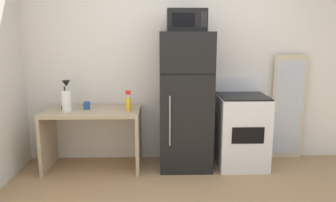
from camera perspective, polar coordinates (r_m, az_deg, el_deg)
The scene contains 10 objects.
wall_back_white at distance 4.46m, azimuth 3.70°, elevation 6.63°, with size 5.00×0.10×2.60m, color silver.
desk at distance 4.28m, azimuth -12.67°, elevation -4.41°, with size 1.17×0.63×0.75m.
desk_lamp at distance 4.34m, azimuth -16.95°, elevation 1.90°, with size 0.14×0.12×0.35m.
spray_bottle at distance 4.08m, azimuth -6.74°, elevation -0.31°, with size 0.06×0.06×0.25m.
coffee_mug at distance 4.27m, azimuth -13.65°, elevation -0.73°, with size 0.08×0.08×0.10m, color #264C99.
paper_towel_roll at distance 4.21m, azimuth -16.86°, elevation -0.05°, with size 0.11×0.11×0.24m, color white.
refrigerator at distance 4.16m, azimuth 3.00°, elevation -0.04°, with size 0.64×0.61×1.69m.
microwave at distance 4.05m, azimuth 3.17°, elevation 13.55°, with size 0.46×0.35×0.26m.
oven_range at distance 4.36m, azimuth 12.39°, elevation -4.90°, with size 0.60×0.61×1.10m.
leaning_mirror at distance 4.74m, azimuth 19.71°, elevation -1.06°, with size 0.44×0.03×1.40m.
Camera 1 is at (-0.41, -2.72, 1.69)m, focal length 35.88 mm.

